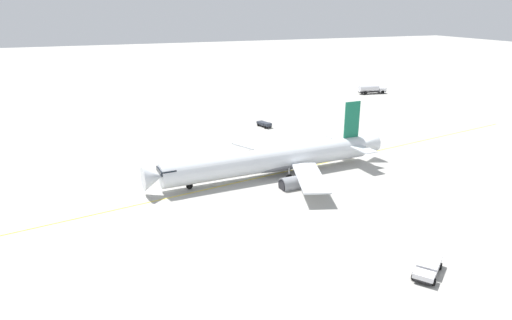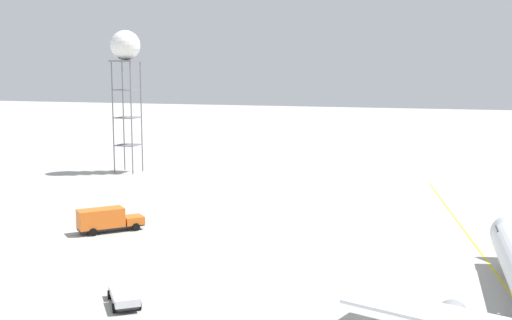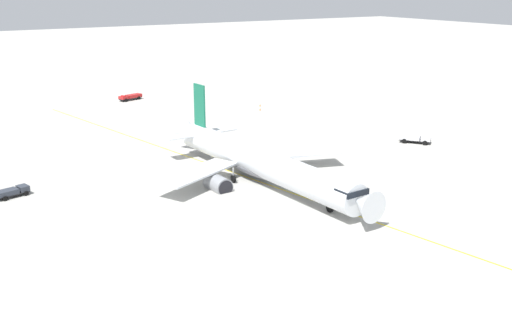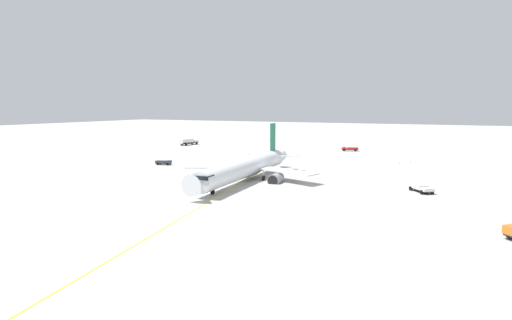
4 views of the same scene
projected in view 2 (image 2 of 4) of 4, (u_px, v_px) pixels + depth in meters
The scene contains 3 objects.
pushback_tug_truck at pixel (124, 296), 57.38m from camera, with size 5.51×4.92×1.30m.
catering_truck_truck at pixel (106, 219), 82.87m from camera, with size 7.76×7.55×3.10m.
radar_tower at pixel (125, 50), 127.73m from camera, with size 5.87×5.87×28.31m.
Camera 2 is at (48.50, -2.27, 20.83)m, focal length 45.40 mm.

